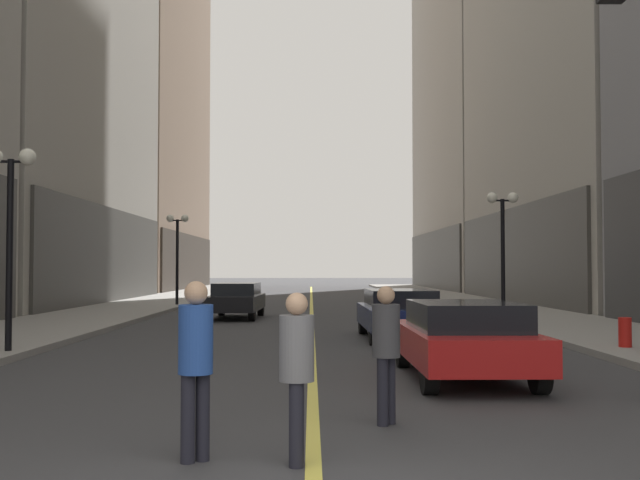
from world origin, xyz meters
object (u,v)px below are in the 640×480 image
Objects in this scene: pedestrian_with_orange_bag at (386,344)px; pedestrian_in_grey_suit at (297,365)px; pedestrian_in_blue_hoodie at (196,356)px; fire_hydrant_right at (625,336)px; car_navy at (399,312)px; street_lamp_left_near at (10,204)px; street_lamp_left_far at (177,239)px; car_black at (236,299)px; street_lamp_right_mid at (503,227)px; car_red at (464,337)px.

pedestrian_in_grey_suit is at bearing -119.24° from pedestrian_with_orange_bag.
pedestrian_in_blue_hoodie reaches higher than fire_hydrant_right.
car_navy is 1.05× the size of street_lamp_left_near.
car_navy is 2.77× the size of pedestrian_with_orange_bag.
street_lamp_left_far reaches higher than pedestrian_with_orange_bag.
street_lamp_right_mid is (9.24, -3.31, 2.54)m from car_black.
pedestrian_with_orange_bag is at bearing -114.67° from car_red.
pedestrian_with_orange_bag is (-1.42, -10.95, 0.25)m from car_navy.
car_navy is at bearing 92.01° from car_red.
street_lamp_left_near is (-8.71, -4.06, 2.54)m from car_navy.
street_lamp_left_near is at bearing 136.60° from pedestrian_with_orange_bag.
pedestrian_in_blue_hoodie is at bearing -112.95° from street_lamp_right_mid.
pedestrian_in_blue_hoodie is at bearing -105.28° from car_navy.
pedestrian_with_orange_bag is (1.05, 1.88, 0.01)m from pedestrian_in_grey_suit.
car_navy is 9.94m from street_lamp_left_near.
street_lamp_left_far is (0.00, 20.14, 0.00)m from street_lamp_left_near.
car_navy is 5.76m from fire_hydrant_right.
car_navy is 13.07m from pedestrian_in_grey_suit.
pedestrian_with_orange_bag is 17.18m from street_lamp_right_mid.
street_lamp_left_far is at bearing 115.05° from car_black.
pedestrian_with_orange_bag is at bearing -97.41° from car_navy.
car_navy is at bearing 24.99° from street_lamp_left_near.
pedestrian_in_blue_hoodie is 19.51m from street_lamp_right_mid.
street_lamp_left_near is at bearing -177.46° from fire_hydrant_right.
pedestrian_with_orange_bag reaches higher than fire_hydrant_right.
car_red is 1.00× the size of car_black.
pedestrian_in_blue_hoodie is 1.06× the size of pedestrian_with_orange_bag.
street_lamp_left_far is (-5.24, 28.77, 2.22)m from pedestrian_in_blue_hoodie.
car_black is 13.27m from street_lamp_left_near.
car_black is at bearing 129.21° from fire_hydrant_right.
car_navy reaches higher than fire_hydrant_right.
pedestrian_with_orange_bag is at bearing -128.79° from fire_hydrant_right.
pedestrian_with_orange_bag is at bearing -74.91° from street_lamp_left_far.
car_navy is 11.05m from pedestrian_with_orange_bag.
street_lamp_left_far is at bearing 90.00° from street_lamp_left_near.
car_red is at bearing -69.01° from street_lamp_left_far.
street_lamp_left_near reaches higher than car_red.
car_black is 5.60× the size of fire_hydrant_right.
pedestrian_with_orange_bag is at bearing -43.40° from street_lamp_left_near.
fire_hydrant_right is (13.30, -19.55, -2.86)m from street_lamp_left_far.
street_lamp_right_mid is 5.54× the size of fire_hydrant_right.
pedestrian_with_orange_bag is 10.29m from street_lamp_left_near.
car_red is 9.86m from street_lamp_left_near.
street_lamp_left_near is at bearing -144.24° from street_lamp_right_mid.
street_lamp_left_far is (-7.29, 27.04, 2.28)m from pedestrian_with_orange_bag.
street_lamp_left_far is at bearing 110.99° from car_red.
car_navy is 1.05× the size of street_lamp_left_far.
car_black is 8.78m from street_lamp_left_far.
pedestrian_in_grey_suit is 29.66m from street_lamp_left_far.
pedestrian_in_blue_hoodie reaches higher than car_red.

